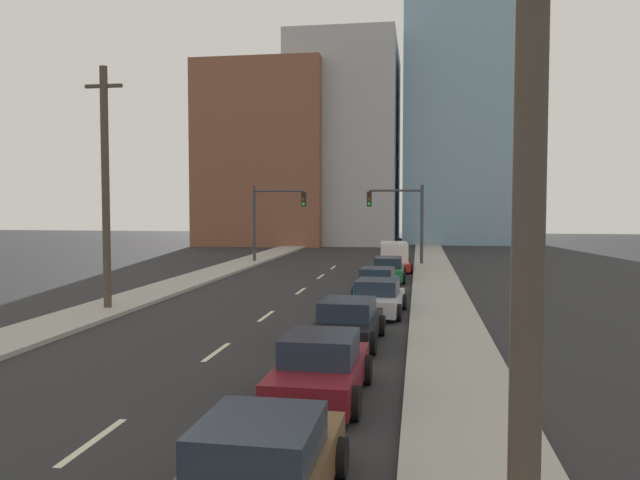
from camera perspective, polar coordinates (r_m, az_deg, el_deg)
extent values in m
cube|color=#9E9B93|center=(51.94, -5.47, -1.61)|extent=(2.64, 96.85, 0.16)
cube|color=#9E9B93|center=(50.31, 10.13, -1.80)|extent=(2.64, 96.85, 0.16)
cube|color=beige|center=(12.92, -20.02, -16.89)|extent=(0.16, 2.40, 0.01)
cube|color=beige|center=(19.24, -9.44, -10.05)|extent=(0.16, 2.40, 0.01)
cube|color=beige|center=(25.03, -4.96, -6.94)|extent=(0.16, 2.40, 0.01)
cube|color=beige|center=(32.14, -1.78, -4.68)|extent=(0.16, 2.40, 0.01)
cube|color=beige|center=(38.62, 0.06, -3.35)|extent=(0.16, 2.40, 0.01)
cube|color=beige|center=(44.28, 1.22, -2.52)|extent=(0.16, 2.40, 0.01)
cube|color=brown|center=(73.75, -4.54, 7.51)|extent=(14.00, 16.00, 19.98)
cube|color=#A8A8AD|center=(76.33, 2.53, 8.62)|extent=(12.00, 20.00, 23.29)
cube|color=#7A9EB7|center=(81.14, 12.54, 14.12)|extent=(13.00, 20.00, 39.83)
cylinder|color=#38383D|center=(47.69, -6.04, 1.42)|extent=(0.24, 0.24, 5.89)
cylinder|color=#38383D|center=(47.22, -3.80, 4.50)|extent=(3.85, 0.16, 0.16)
cube|color=black|center=(46.82, -1.49, 3.74)|extent=(0.34, 0.32, 1.10)
cylinder|color=#4C0C0C|center=(46.66, -1.53, 4.16)|extent=(0.22, 0.04, 0.22)
cylinder|color=#593F0C|center=(46.65, -1.53, 3.75)|extent=(0.22, 0.04, 0.22)
cylinder|color=#26E53F|center=(46.65, -1.53, 3.33)|extent=(0.22, 0.04, 0.22)
cylinder|color=#38383D|center=(46.06, 9.29, 1.33)|extent=(0.24, 0.24, 5.89)
cylinder|color=#38383D|center=(46.08, 6.92, 4.52)|extent=(3.85, 0.16, 0.16)
cube|color=black|center=(46.18, 4.52, 3.74)|extent=(0.34, 0.32, 1.10)
cylinder|color=#4C0C0C|center=(46.02, 4.51, 4.17)|extent=(0.22, 0.04, 0.22)
cylinder|color=#593F0C|center=(46.01, 4.51, 3.75)|extent=(0.22, 0.04, 0.22)
cylinder|color=#26E53F|center=(46.01, 4.51, 3.32)|extent=(0.22, 0.04, 0.22)
cylinder|color=#473D33|center=(6.43, 18.70, 10.87)|extent=(0.32, 0.32, 10.55)
cylinder|color=#473D33|center=(27.25, -19.01, 4.35)|extent=(0.32, 0.32, 10.07)
cube|color=#473D33|center=(27.67, -19.17, 13.16)|extent=(1.60, 0.14, 0.14)
cube|color=brown|center=(9.54, -5.57, -21.00)|extent=(1.95, 4.45, 0.62)
cube|color=#1E2838|center=(9.31, -5.59, -17.64)|extent=(1.68, 2.02, 0.58)
cylinder|color=black|center=(11.08, -8.67, -18.40)|extent=(0.23, 0.66, 0.65)
cylinder|color=black|center=(10.66, 1.86, -19.26)|extent=(0.23, 0.66, 0.65)
cube|color=maroon|center=(14.52, 0.02, -12.27)|extent=(1.89, 4.29, 0.66)
cube|color=#1E2838|center=(14.36, 0.02, -9.81)|extent=(1.63, 1.94, 0.62)
cylinder|color=black|center=(15.99, -2.56, -11.45)|extent=(0.23, 0.72, 0.72)
cylinder|color=black|center=(15.70, 4.33, -11.73)|extent=(0.23, 0.72, 0.72)
cylinder|color=black|center=(13.52, -5.04, -14.20)|extent=(0.23, 0.72, 0.72)
cylinder|color=black|center=(13.18, 3.19, -14.66)|extent=(0.23, 0.72, 0.72)
cube|color=black|center=(20.05, 2.51, -8.02)|extent=(2.02, 4.52, 0.63)
cube|color=#1E2838|center=(19.94, 2.52, -6.30)|extent=(1.71, 2.06, 0.59)
cylinder|color=black|center=(21.57, 0.51, -7.64)|extent=(0.24, 0.70, 0.69)
cylinder|color=black|center=(21.31, 5.65, -7.79)|extent=(0.24, 0.70, 0.69)
cylinder|color=black|center=(18.91, -1.04, -9.18)|extent=(0.24, 0.70, 0.69)
cylinder|color=black|center=(18.62, 4.84, -9.39)|extent=(0.24, 0.70, 0.69)
cube|color=#B2B2BC|center=(25.41, 5.28, -5.66)|extent=(2.08, 4.43, 0.64)
cube|color=#1E2838|center=(25.32, 5.28, -4.29)|extent=(1.73, 2.04, 0.59)
cylinder|color=black|center=(26.88, 3.58, -5.54)|extent=(0.26, 0.66, 0.65)
cylinder|color=black|center=(26.67, 7.67, -5.63)|extent=(0.26, 0.66, 0.65)
cylinder|color=black|center=(24.26, 2.63, -6.48)|extent=(0.26, 0.66, 0.65)
cylinder|color=black|center=(24.02, 7.17, -6.60)|extent=(0.26, 0.66, 0.65)
cube|color=#196B75|center=(30.27, 5.26, -4.24)|extent=(1.95, 4.31, 0.63)
cube|color=#1E2838|center=(30.20, 5.26, -3.10)|extent=(1.61, 1.98, 0.58)
cylinder|color=black|center=(31.70, 3.95, -4.20)|extent=(0.26, 0.67, 0.66)
cylinder|color=black|center=(31.49, 7.15, -4.27)|extent=(0.26, 0.67, 0.66)
cylinder|color=black|center=(29.13, 3.20, -4.85)|extent=(0.26, 0.67, 0.66)
cylinder|color=black|center=(28.91, 6.69, -4.93)|extent=(0.26, 0.67, 0.66)
cube|color=#1E6033|center=(36.65, 6.27, -2.97)|extent=(1.78, 4.78, 0.63)
cube|color=#1E2838|center=(36.59, 6.28, -2.02)|extent=(1.55, 2.16, 0.58)
cylinder|color=black|center=(38.18, 5.00, -2.98)|extent=(0.23, 0.62, 0.61)
cylinder|color=black|center=(38.12, 7.71, -3.01)|extent=(0.23, 0.62, 0.61)
cylinder|color=black|center=(35.25, 4.71, -3.50)|extent=(0.23, 0.62, 0.61)
cylinder|color=black|center=(35.18, 7.65, -3.53)|extent=(0.23, 0.62, 0.61)
cube|color=red|center=(42.53, 6.77, -2.21)|extent=(2.35, 5.94, 0.49)
cube|color=silver|center=(42.17, 6.78, -1.06)|extent=(1.98, 3.71, 1.25)
cylinder|color=black|center=(44.34, 5.38, -2.11)|extent=(0.26, 0.65, 0.64)
cylinder|color=black|center=(44.37, 8.07, -2.13)|extent=(0.26, 0.65, 0.64)
cylinder|color=black|center=(40.74, 5.34, -2.58)|extent=(0.26, 0.65, 0.64)
cylinder|color=black|center=(40.78, 8.28, -2.59)|extent=(0.26, 0.65, 0.64)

